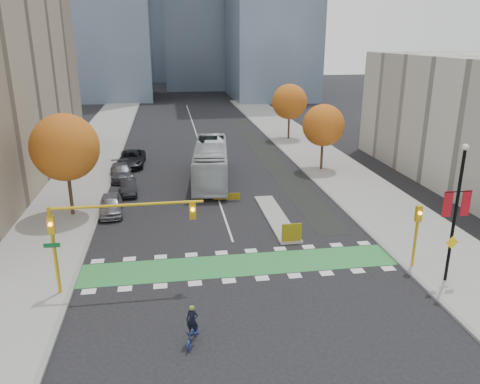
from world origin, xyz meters
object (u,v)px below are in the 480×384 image
object	(u,v)px
tree_east_near	(323,125)
parked_car_d	(132,159)
tree_west	(65,147)
parked_car_c	(121,172)
hazard_board	(292,233)
tree_east_far	(290,102)
bus	(211,162)
parked_car_b	(129,187)
traffic_signal_east	(417,227)
parked_car_a	(111,205)
banner_lamppost	(456,209)
traffic_signal_west	(101,225)
cyclist	(193,331)

from	to	relation	value
tree_east_near	parked_car_d	size ratio (longest dim) A/B	1.19
tree_west	parked_car_c	xyz separation A→B (m)	(3.00, 9.98, -4.87)
hazard_board	tree_west	world-z (taller)	tree_west
tree_east_far	bus	xyz separation A→B (m)	(-12.59, -17.98, -3.36)
parked_car_c	hazard_board	bearing A→B (deg)	-61.60
parked_car_b	parked_car_c	size ratio (longest dim) A/B	0.78
bus	tree_east_far	bearing A→B (deg)	61.52
traffic_signal_east	parked_car_a	xyz separation A→B (m)	(-19.50, 12.49, -1.97)
tree_east_far	parked_car_d	distance (m)	23.94
parked_car_c	parked_car_d	bearing A→B (deg)	74.14
tree_east_near	parked_car_c	distance (m)	21.40
tree_east_far	banner_lamppost	distance (m)	40.52
banner_lamppost	parked_car_c	distance (m)	32.17
tree_east_near	traffic_signal_west	bearing A→B (deg)	-131.52
banner_lamppost	cyclist	world-z (taller)	banner_lamppost
banner_lamppost	parked_car_c	size ratio (longest dim) A/B	1.61
tree_west	parked_car_d	size ratio (longest dim) A/B	1.38
cyclist	parked_car_c	bearing A→B (deg)	120.21
parked_car_a	parked_car_c	bearing A→B (deg)	84.83
tree_east_near	parked_car_d	world-z (taller)	tree_east_near
tree_east_near	traffic_signal_west	xyz separation A→B (m)	(-19.93, -22.51, -0.83)
traffic_signal_east	parked_car_c	size ratio (longest dim) A/B	0.80
parked_car_b	parked_car_d	xyz separation A→B (m)	(-0.36, 10.00, 0.16)
cyclist	parked_car_d	world-z (taller)	cyclist
parked_car_a	parked_car_c	size ratio (longest dim) A/B	0.87
hazard_board	parked_car_a	distance (m)	15.15
hazard_board	parked_car_c	xyz separation A→B (m)	(-13.00, 17.78, -0.05)
traffic_signal_west	cyclist	distance (m)	7.84
tree_east_near	traffic_signal_west	size ratio (longest dim) A/B	0.83
parked_car_b	tree_east_far	bearing A→B (deg)	40.65
tree_west	tree_east_near	distance (m)	26.01
traffic_signal_east	parked_car_b	size ratio (longest dim) A/B	1.02
tree_west	parked_car_a	world-z (taller)	tree_west
hazard_board	traffic_signal_west	xyz separation A→B (m)	(-11.93, -4.71, 3.23)
cyclist	traffic_signal_west	bearing A→B (deg)	148.29
tree_east_far	traffic_signal_west	bearing A→B (deg)	-117.95
banner_lamppost	parked_car_b	xyz separation A→B (m)	(-19.42, 19.48, -3.95)
banner_lamppost	bus	distance (m)	25.48
tree_east_near	parked_car_b	bearing A→B (deg)	-165.86
tree_east_far	traffic_signal_east	distance (m)	38.64
tree_west	parked_car_d	world-z (taller)	tree_west
parked_car_b	parked_car_d	size ratio (longest dim) A/B	0.68
traffic_signal_west	banner_lamppost	bearing A→B (deg)	-5.86
tree_east_near	cyclist	bearing A→B (deg)	-118.88
traffic_signal_west	hazard_board	bearing A→B (deg)	21.55
hazard_board	banner_lamppost	world-z (taller)	banner_lamppost
cyclist	parked_car_d	xyz separation A→B (m)	(-4.85, 32.97, 0.15)
tree_west	cyclist	distance (m)	20.53
tree_west	parked_car_c	world-z (taller)	tree_west
banner_lamppost	tree_east_near	bearing A→B (deg)	88.83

